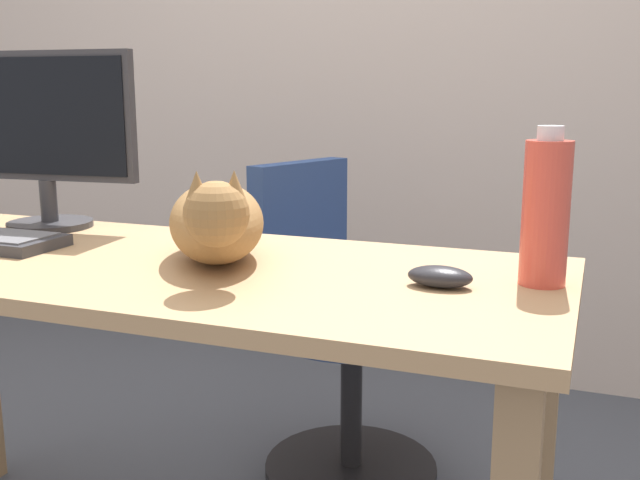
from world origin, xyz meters
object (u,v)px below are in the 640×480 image
(monitor, at_px, (43,133))
(computer_mouse, at_px, (440,277))
(water_bottle, at_px, (546,211))
(cat, at_px, (217,221))
(office_chair, at_px, (337,348))

(monitor, xyz_separation_m, computer_mouse, (0.99, -0.21, -0.21))
(monitor, relative_size, water_bottle, 1.80)
(cat, xyz_separation_m, computer_mouse, (0.44, -0.03, -0.06))
(monitor, height_order, computer_mouse, monitor)
(office_chair, relative_size, computer_mouse, 8.01)
(monitor, bearing_deg, office_chair, 36.77)
(cat, height_order, computer_mouse, cat)
(computer_mouse, bearing_deg, monitor, 168.10)
(office_chair, bearing_deg, computer_mouse, -57.49)
(cat, bearing_deg, office_chair, 87.64)
(computer_mouse, bearing_deg, cat, 175.91)
(office_chair, height_order, computer_mouse, office_chair)
(monitor, distance_m, computer_mouse, 1.04)
(office_chair, xyz_separation_m, cat, (-0.03, -0.61, 0.46))
(monitor, distance_m, cat, 0.60)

